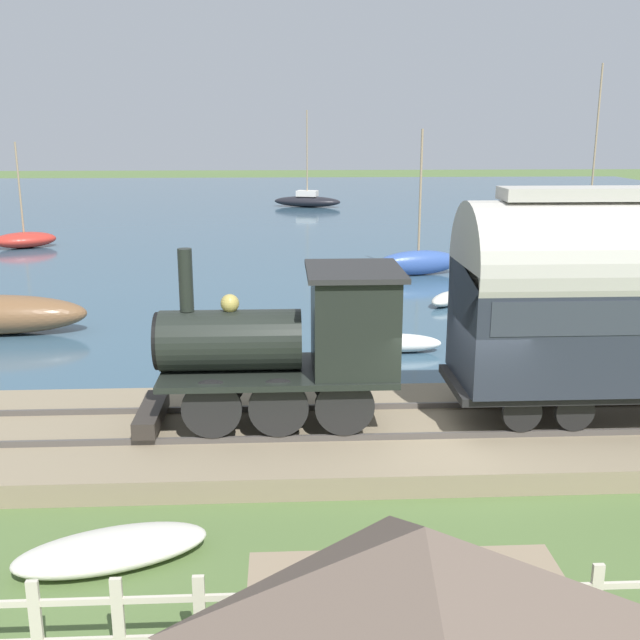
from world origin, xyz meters
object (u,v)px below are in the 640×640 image
sailboat_blue (418,262)px  rowboat_far_out (519,330)px  sailboat_red (25,239)px  beached_dinghy (112,550)px  rowboat_mid_harbor (348,319)px  rowboat_near_shore (448,299)px  sailboat_navy (587,236)px  rowboat_off_pier (397,343)px  sailboat_black (307,200)px  steam_locomotive (297,337)px

sailboat_blue → rowboat_far_out: sailboat_blue is taller
sailboat_red → beached_dinghy: 32.28m
rowboat_mid_harbor → rowboat_near_shore: bearing=-45.1°
sailboat_navy → rowboat_near_shore: (-13.09, 10.37, -0.32)m
rowboat_mid_harbor → rowboat_near_shore: size_ratio=1.12×
sailboat_red → sailboat_navy: bearing=-117.2°
rowboat_far_out → beached_dinghy: 15.38m
sailboat_blue → beached_dinghy: bearing=146.0°
sailboat_blue → rowboat_near_shore: bearing=168.2°
sailboat_blue → rowboat_near_shore: size_ratio=2.93×
sailboat_navy → beached_dinghy: 34.77m
sailboat_blue → rowboat_mid_harbor: (-8.29, 3.78, -0.39)m
sailboat_navy → rowboat_off_pier: bearing=177.5°
sailboat_black → rowboat_off_pier: size_ratio=2.90×
sailboat_red → rowboat_near_shore: size_ratio=2.61×
sailboat_blue → sailboat_red: (8.54, 19.54, -0.13)m
steam_locomotive → sailboat_blue: 18.59m
sailboat_blue → beached_dinghy: 23.32m
sailboat_blue → rowboat_off_pier: 11.61m
rowboat_mid_harbor → beached_dinghy: 14.24m
sailboat_navy → sailboat_red: (1.10, 30.02, -0.11)m
sailboat_black → beached_dinghy: size_ratio=2.50×
sailboat_red → rowboat_mid_harbor: sailboat_red is taller
rowboat_near_shore → beached_dinghy: (-16.10, 8.52, -0.02)m
sailboat_black → sailboat_red: bearing=157.8°
sailboat_black → rowboat_mid_harbor: bearing=-164.2°
steam_locomotive → rowboat_mid_harbor: steam_locomotive is taller
beached_dinghy → sailboat_navy: bearing=-32.9°
sailboat_navy → rowboat_near_shore: size_ratio=4.46×
sailboat_blue → sailboat_black: size_ratio=0.82×
sailboat_red → steam_locomotive: bearing=-177.1°
sailboat_red → rowboat_off_pier: size_ratio=2.12×
steam_locomotive → sailboat_blue: bearing=-17.6°
steam_locomotive → beached_dinghy: size_ratio=1.71×
sailboat_blue → beached_dinghy: size_ratio=2.05×
sailboat_black → rowboat_off_pier: 40.07m
sailboat_blue → rowboat_mid_harbor: bearing=142.6°
rowboat_far_out → sailboat_blue: bearing=29.8°
steam_locomotive → rowboat_near_shore: size_ratio=2.45×
steam_locomotive → sailboat_black: 46.46m
rowboat_near_shore → rowboat_mid_harbor: bearing=74.0°
rowboat_far_out → rowboat_near_shore: 4.42m
sailboat_blue → sailboat_red: sailboat_blue is taller
beached_dinghy → rowboat_mid_harbor: bearing=-19.0°
sailboat_black → steam_locomotive: bearing=-166.5°
steam_locomotive → sailboat_red: sailboat_red is taller
rowboat_far_out → sailboat_navy: bearing=-5.8°
sailboat_navy → sailboat_red: sailboat_navy is taller
rowboat_mid_harbor → steam_locomotive: bearing=179.7°
steam_locomotive → sailboat_navy: bearing=-32.6°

